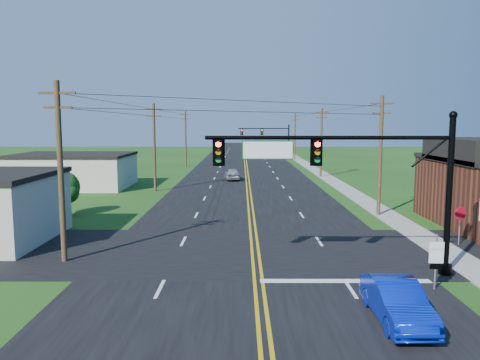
{
  "coord_description": "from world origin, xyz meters",
  "views": [
    {
      "loc": [
        -0.58,
        -12.88,
        6.91
      ],
      "look_at": [
        -0.65,
        10.0,
        4.16
      ],
      "focal_mm": 35.0,
      "sensor_mm": 36.0,
      "label": 1
    }
  ],
  "objects_px": {
    "signal_mast_main": "(351,172)",
    "route_sign": "(436,258)",
    "blue_car": "(397,302)",
    "stop_sign": "(460,217)",
    "signal_mast_far": "(267,136)"
  },
  "relations": [
    {
      "from": "signal_mast_main",
      "to": "route_sign",
      "type": "distance_m",
      "value": 5.03
    },
    {
      "from": "blue_car",
      "to": "stop_sign",
      "type": "relative_size",
      "value": 1.92
    },
    {
      "from": "signal_mast_far",
      "to": "blue_car",
      "type": "distance_m",
      "value": 77.3
    },
    {
      "from": "signal_mast_far",
      "to": "blue_car",
      "type": "bearing_deg",
      "value": -89.69
    },
    {
      "from": "signal_mast_main",
      "to": "route_sign",
      "type": "xyz_separation_m",
      "value": [
        3.16,
        -2.02,
        -3.35
      ]
    },
    {
      "from": "signal_mast_far",
      "to": "blue_car",
      "type": "height_order",
      "value": "signal_mast_far"
    },
    {
      "from": "route_sign",
      "to": "signal_mast_main",
      "type": "bearing_deg",
      "value": 150.69
    },
    {
      "from": "blue_car",
      "to": "route_sign",
      "type": "relative_size",
      "value": 1.83
    },
    {
      "from": "route_sign",
      "to": "stop_sign",
      "type": "bearing_deg",
      "value": 62.21
    },
    {
      "from": "signal_mast_main",
      "to": "blue_car",
      "type": "height_order",
      "value": "signal_mast_main"
    },
    {
      "from": "signal_mast_main",
      "to": "stop_sign",
      "type": "bearing_deg",
      "value": 34.66
    },
    {
      "from": "signal_mast_main",
      "to": "signal_mast_far",
      "type": "relative_size",
      "value": 1.03
    },
    {
      "from": "signal_mast_main",
      "to": "signal_mast_far",
      "type": "distance_m",
      "value": 72.0
    },
    {
      "from": "blue_car",
      "to": "route_sign",
      "type": "bearing_deg",
      "value": 49.78
    },
    {
      "from": "signal_mast_far",
      "to": "signal_mast_main",
      "type": "bearing_deg",
      "value": -90.08
    }
  ]
}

